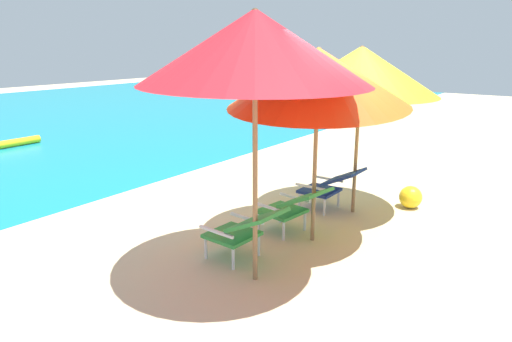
% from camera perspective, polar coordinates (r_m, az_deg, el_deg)
% --- Properties ---
extents(ground_plane, '(40.00, 40.00, 0.00)m').
position_cam_1_polar(ground_plane, '(8.74, -18.93, -1.16)').
color(ground_plane, '#CCB78E').
extents(swim_buoy, '(1.60, 0.18, 0.18)m').
position_cam_1_polar(swim_buoy, '(12.38, -28.58, 2.97)').
color(swim_buoy, yellow).
rests_on(swim_buoy, ocean_band).
extents(lounge_chair_left, '(0.58, 0.90, 0.68)m').
position_cam_1_polar(lounge_chair_left, '(5.13, -1.54, -7.12)').
color(lounge_chair_left, '#338E3D').
rests_on(lounge_chair_left, ground_plane).
extents(lounge_chair_center, '(0.64, 0.93, 0.68)m').
position_cam_1_polar(lounge_chair_center, '(5.85, 4.59, -4.24)').
color(lounge_chair_center, '#338E3D').
rests_on(lounge_chair_center, ground_plane).
extents(lounge_chair_right, '(0.56, 0.88, 0.68)m').
position_cam_1_polar(lounge_chair_right, '(6.76, 9.22, -1.67)').
color(lounge_chair_right, navy).
rests_on(lounge_chair_right, ground_plane).
extents(beach_umbrella_left, '(2.82, 2.82, 2.70)m').
position_cam_1_polar(beach_umbrella_left, '(4.33, -0.12, 15.11)').
color(beach_umbrella_left, olive).
rests_on(beach_umbrella_left, ground_plane).
extents(beach_umbrella_center, '(2.67, 2.64, 2.43)m').
position_cam_1_polar(beach_umbrella_center, '(5.38, 7.71, 11.47)').
color(beach_umbrella_center, olive).
rests_on(beach_umbrella_center, ground_plane).
extents(beach_umbrella_right, '(2.74, 2.74, 2.36)m').
position_cam_1_polar(beach_umbrella_right, '(6.50, 12.92, 12.02)').
color(beach_umbrella_right, olive).
rests_on(beach_umbrella_right, ground_plane).
extents(beach_ball, '(0.34, 0.34, 0.34)m').
position_cam_1_polar(beach_ball, '(7.25, 18.66, -3.09)').
color(beach_ball, yellow).
rests_on(beach_ball, ground_plane).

